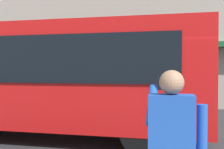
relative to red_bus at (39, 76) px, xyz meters
The scene contains 3 objects.
ground_plane 4.08m from the red_bus, behind, with size 60.00×60.00×0.00m, color #2B2B2D.
red_bus is the anchor object (origin of this frame).
pedestrian_photographer 5.69m from the red_bus, 129.45° to the left, with size 0.53×0.52×1.70m.
Camera 1 is at (0.14, 6.78, 1.85)m, focal length 42.37 mm.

